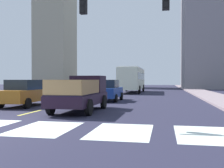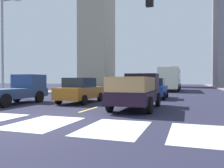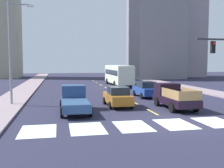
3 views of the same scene
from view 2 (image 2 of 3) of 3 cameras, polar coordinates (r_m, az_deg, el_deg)
The scene contains 20 objects.
ground_plane at distance 8.74m, azimuth -16.87°, elevation -9.38°, with size 160.00×160.00×0.00m, color #252539.
sidewalk_left at distance 30.05m, azimuth -15.09°, elevation -1.88°, with size 3.16×110.00×0.15m, color gray.
crosswalk_stripe_3 at distance 8.74m, azimuth -16.87°, elevation -9.36°, with size 1.98×2.93×0.01m, color silver.
crosswalk_stripe_4 at distance 7.52m, azimuth 0.66°, elevation -11.00°, with size 1.98×2.93×0.01m, color silver.
crosswalk_stripe_5 at distance 7.19m, azimuth 22.28°, elevation -11.64°, with size 1.98×2.93×0.01m, color silver.
lane_dash_0 at distance 12.18m, azimuth -5.85°, elevation -6.39°, with size 0.16×2.40×0.01m, color #DBCE45.
lane_dash_1 at distance 16.84m, azimuth 1.20°, elevation -4.33°, with size 0.16×2.40×0.01m, color #DBCE45.
lane_dash_2 at distance 21.65m, azimuth 5.14°, elevation -3.15°, with size 0.16×2.40×0.01m, color #DBCE45.
lane_dash_3 at distance 26.52m, azimuth 7.64°, elevation -2.39°, with size 0.16×2.40×0.01m, color #DBCE45.
lane_dash_4 at distance 31.44m, azimuth 9.36°, elevation -1.86°, with size 0.16×2.40×0.01m, color #DBCE45.
lane_dash_5 at distance 36.38m, azimuth 10.61°, elevation -1.48°, with size 0.16×2.40×0.01m, color #DBCE45.
lane_dash_6 at distance 41.34m, azimuth 11.56°, elevation -1.18°, with size 0.16×2.40×0.01m, color #DBCE45.
lane_dash_7 at distance 46.30m, azimuth 12.30°, elevation -0.95°, with size 0.16×2.40×0.01m, color #DBCE45.
pickup_stakebed at distance 12.79m, azimuth 6.55°, elevation -1.84°, with size 2.18×5.20×1.96m.
pickup_dark at distance 16.44m, azimuth -22.78°, elevation -1.33°, with size 2.18×5.20×1.96m.
city_bus at distance 34.11m, azimuth 14.48°, elevation 1.62°, with size 2.72×10.80×3.32m.
sedan_near_right at distance 15.78m, azimuth -7.95°, elevation -1.58°, with size 2.02×4.40×1.72m.
sedan_near_left at distance 19.58m, azimuth 10.70°, elevation -1.09°, with size 2.02×4.40×1.72m.
streetlight_left at distance 23.19m, azimuth -25.61°, elevation 9.34°, with size 2.20×0.28×9.00m.
tower_tall_centre at distance 71.29m, azimuth -3.82°, elevation 20.38°, with size 8.23×9.75×50.44m, color #9F9B81.
Camera 2 is at (4.98, -7.01, 1.57)m, focal length 36.30 mm.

